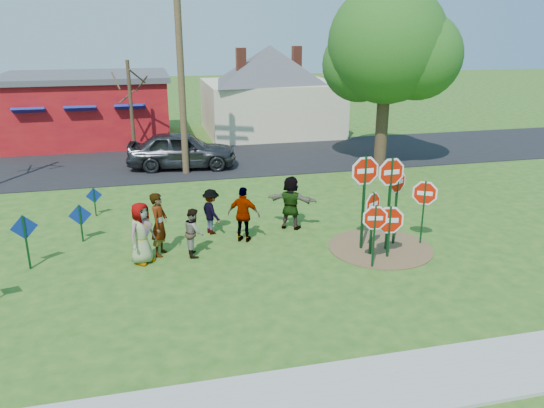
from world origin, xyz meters
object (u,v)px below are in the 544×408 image
(stop_sign_b, at_px, (365,179))
(stop_sign_d, at_px, (397,189))
(suv, at_px, (182,150))
(utility_pole, at_px, (180,59))
(stop_sign_c, at_px, (391,183))
(leafy_tree, at_px, (390,50))
(person_a, at_px, (142,233))
(person_b, at_px, (159,224))
(stop_sign_a, at_px, (375,223))

(stop_sign_b, distance_m, stop_sign_d, 1.21)
(stop_sign_d, distance_m, suv, 12.41)
(utility_pole, bearing_deg, suv, 94.08)
(stop_sign_c, relative_size, utility_pole, 0.31)
(stop_sign_b, height_order, suv, stop_sign_b)
(stop_sign_c, bearing_deg, leafy_tree, 60.93)
(stop_sign_c, bearing_deg, stop_sign_d, 35.82)
(stop_sign_d, xyz_separation_m, person_a, (-7.64, 0.44, -0.91))
(stop_sign_c, distance_m, person_b, 6.93)
(stop_sign_b, distance_m, leafy_tree, 11.01)
(suv, distance_m, utility_pole, 4.35)
(person_a, height_order, utility_pole, utility_pole)
(person_a, bearing_deg, stop_sign_b, -50.65)
(person_b, bearing_deg, stop_sign_c, -78.12)
(person_a, relative_size, person_b, 0.94)
(stop_sign_a, xyz_separation_m, person_a, (-6.31, 1.86, -0.43))
(stop_sign_c, relative_size, stop_sign_d, 1.21)
(person_b, xyz_separation_m, suv, (1.43, 10.09, -0.06))
(stop_sign_c, height_order, stop_sign_d, stop_sign_c)
(stop_sign_d, relative_size, utility_pole, 0.26)
(stop_sign_a, xyz_separation_m, stop_sign_b, (0.20, 1.30, 0.88))
(stop_sign_b, bearing_deg, utility_pole, 112.29)
(stop_sign_a, relative_size, utility_pole, 0.20)
(stop_sign_d, bearing_deg, stop_sign_a, -157.69)
(leafy_tree, bearing_deg, utility_pole, 175.21)
(suv, bearing_deg, stop_sign_c, -147.19)
(stop_sign_a, relative_size, leafy_tree, 0.23)
(stop_sign_b, relative_size, stop_sign_d, 1.22)
(stop_sign_a, height_order, person_a, stop_sign_a)
(person_b, bearing_deg, suv, 14.41)
(stop_sign_a, xyz_separation_m, stop_sign_c, (0.92, 1.06, 0.80))
(suv, height_order, utility_pole, utility_pole)
(stop_sign_b, distance_m, suv, 12.07)
(stop_sign_a, relative_size, stop_sign_c, 0.65)
(person_b, xyz_separation_m, leafy_tree, (10.96, 8.27, 4.48))
(stop_sign_a, height_order, stop_sign_b, stop_sign_b)
(person_b, bearing_deg, stop_sign_b, -77.11)
(leafy_tree, bearing_deg, stop_sign_b, -118.12)
(stop_sign_c, relative_size, leafy_tree, 0.36)
(utility_pole, bearing_deg, person_a, -101.95)
(stop_sign_a, distance_m, person_b, 6.25)
(stop_sign_d, xyz_separation_m, suv, (-5.70, 10.98, -0.91))
(person_a, relative_size, utility_pole, 0.19)
(stop_sign_c, distance_m, suv, 12.57)
(stop_sign_d, relative_size, person_a, 1.38)
(stop_sign_a, xyz_separation_m, stop_sign_d, (1.33, 1.42, 0.48))
(stop_sign_c, height_order, person_b, stop_sign_c)
(stop_sign_d, bearing_deg, suv, 92.88)
(stop_sign_b, relative_size, person_b, 1.59)
(suv, distance_m, leafy_tree, 10.71)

